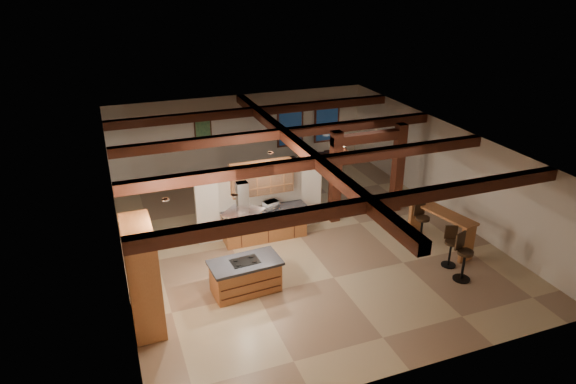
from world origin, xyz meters
name	(u,v)px	position (x,y,z in m)	size (l,w,h in m)	color
ground	(298,234)	(0.00, 0.00, 0.00)	(12.00, 12.00, 0.00)	tan
room_walls	(299,179)	(0.00, 0.00, 1.78)	(12.00, 12.00, 12.00)	beige
ceiling_beams	(299,147)	(0.00, 0.00, 2.76)	(10.00, 12.00, 0.28)	#3A1B0E
timber_posts	(368,163)	(2.50, 0.50, 1.76)	(2.50, 0.30, 2.90)	#3A1B0E
partition_wall	(260,199)	(-1.00, 0.50, 1.10)	(3.80, 0.18, 2.20)	beige
pantry_cabinet	(143,276)	(-4.67, -2.60, 1.20)	(0.67, 1.60, 2.40)	#AE6838
back_counter	(265,224)	(-1.00, 0.11, 0.48)	(2.50, 0.66, 0.94)	#AE6838
upper_display_cabinet	(262,178)	(-1.00, 0.31, 1.85)	(1.80, 0.36, 0.95)	#AE6838
range_hood	(244,227)	(-2.27, -2.23, 1.78)	(1.10, 1.10, 1.40)	silver
back_windows	(309,124)	(2.80, 5.93, 1.50)	(2.70, 0.07, 1.70)	#3A1B0E
framed_art	(203,130)	(-1.50, 5.94, 1.70)	(0.65, 0.05, 0.85)	#3A1B0E
recessed_cans	(227,180)	(-2.53, -1.93, 2.87)	(3.16, 2.46, 0.03)	silver
kitchen_island	(246,276)	(-2.27, -2.23, 0.43)	(1.77, 1.03, 0.85)	#AE6838
dining_table	(277,195)	(0.09, 2.20, 0.33)	(1.86, 1.03, 0.65)	#3C1A0F
sofa	(313,158)	(2.73, 5.25, 0.27)	(1.87, 0.73, 0.54)	black
microwave	(271,205)	(-0.81, 0.11, 1.06)	(0.42, 0.29, 0.23)	silver
bar_counter	(441,223)	(3.49, -2.04, 0.74)	(0.96, 2.17, 1.10)	#AE6838
side_table	(341,156)	(3.93, 5.15, 0.26)	(0.41, 0.41, 0.51)	#3A1B0E
table_lamp	(342,144)	(3.93, 5.15, 0.74)	(0.28, 0.28, 0.32)	black
bar_stool_a	(463,257)	(3.00, -3.65, 0.64)	(0.47, 0.48, 1.27)	black
bar_stool_b	(451,246)	(3.14, -2.99, 0.56)	(0.42, 0.43, 1.11)	black
bar_stool_c	(421,222)	(3.11, -1.66, 0.64)	(0.44, 0.44, 1.25)	black
dining_chairs	(276,187)	(0.09, 2.20, 0.63)	(2.31, 2.31, 1.24)	#3A1B0E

